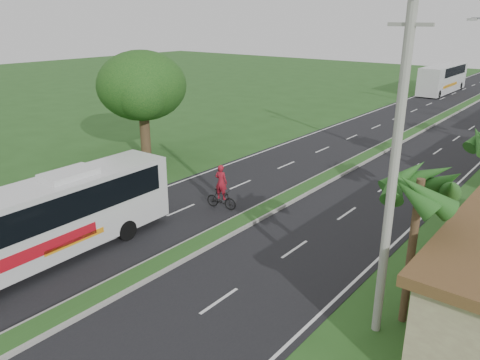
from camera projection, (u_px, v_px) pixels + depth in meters
The scene contains 11 objects.
ground at pixel (153, 270), 18.72m from camera, with size 180.00×180.00×0.00m, color #264F1D.
road_asphalt at pixel (366, 158), 33.47m from camera, with size 14.00×160.00×0.02m, color black.
median_strip at pixel (366, 157), 33.43m from camera, with size 1.20×160.00×0.18m.
lane_edge_left at pixel (287, 143), 37.41m from camera, with size 0.12×160.00×0.01m, color silver.
lane_edge_right at pixel (465, 177), 29.52m from camera, with size 0.12×160.00×0.01m, color silver.
palm_verge_a at pixel (420, 187), 14.06m from camera, with size 2.40×2.40×5.45m.
shade_tree at pixel (141, 88), 31.57m from camera, with size 6.30×6.00×7.54m.
utility_pole_a at pixel (395, 162), 13.31m from camera, with size 1.60×0.28×11.00m.
coach_bus_main at pixel (51, 215), 18.97m from camera, with size 2.73×11.16×3.58m.
coach_bus_far at pixel (443, 77), 61.51m from camera, with size 2.75×12.31×3.58m.
motorcyclist at pixel (221, 193), 24.40m from camera, with size 1.81×0.81×2.42m.
Camera 1 is at (12.99, -10.70, 9.60)m, focal length 35.00 mm.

